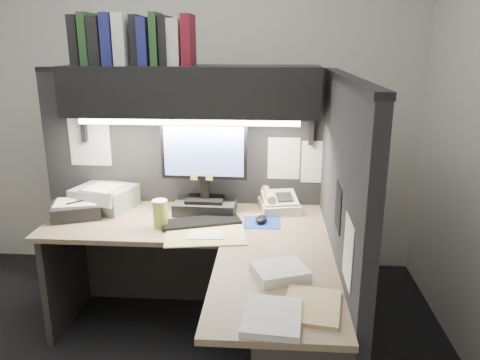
# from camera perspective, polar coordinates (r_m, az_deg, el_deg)

# --- Properties ---
(wall_back) EXTENTS (3.50, 0.04, 2.70)m
(wall_back) POSITION_cam_1_polar(r_m,az_deg,el_deg) (3.68, -5.82, 9.59)
(wall_back) COLOR silver
(wall_back) RESTS_ON floor
(partition_back) EXTENTS (1.90, 0.06, 1.60)m
(partition_back) POSITION_cam_1_polar(r_m,az_deg,el_deg) (3.24, -6.70, -1.33)
(partition_back) COLOR black
(partition_back) RESTS_ON floor
(partition_right) EXTENTS (0.06, 1.50, 1.60)m
(partition_right) POSITION_cam_1_polar(r_m,az_deg,el_deg) (2.51, 11.96, -6.99)
(partition_right) COLOR black
(partition_right) RESTS_ON floor
(desk) EXTENTS (1.70, 1.53, 0.73)m
(desk) POSITION_cam_1_polar(r_m,az_deg,el_deg) (2.50, -1.18, -15.99)
(desk) COLOR #8E7C5A
(desk) RESTS_ON floor
(overhead_shelf) EXTENTS (1.55, 0.34, 0.30)m
(overhead_shelf) POSITION_cam_1_polar(r_m,az_deg,el_deg) (2.91, -5.95, 10.76)
(overhead_shelf) COLOR black
(overhead_shelf) RESTS_ON partition_back
(task_light_tube) EXTENTS (1.32, 0.04, 0.04)m
(task_light_tube) POSITION_cam_1_polar(r_m,az_deg,el_deg) (2.80, -6.33, 7.01)
(task_light_tube) COLOR white
(task_light_tube) RESTS_ON overhead_shelf
(monitor) EXTENTS (0.54, 0.25, 0.58)m
(monitor) POSITION_cam_1_polar(r_m,az_deg,el_deg) (2.96, -4.33, 0.28)
(monitor) COLOR black
(monitor) RESTS_ON desk
(keyboard) EXTENTS (0.50, 0.30, 0.02)m
(keyboard) POSITION_cam_1_polar(r_m,az_deg,el_deg) (2.84, -4.77, -5.15)
(keyboard) COLOR black
(keyboard) RESTS_ON desk
(mousepad) EXTENTS (0.22, 0.20, 0.00)m
(mousepad) POSITION_cam_1_polar(r_m,az_deg,el_deg) (2.85, 2.69, -5.22)
(mousepad) COLOR navy
(mousepad) RESTS_ON desk
(mouse) EXTENTS (0.09, 0.12, 0.04)m
(mouse) POSITION_cam_1_polar(r_m,az_deg,el_deg) (2.84, 2.61, -4.79)
(mouse) COLOR black
(mouse) RESTS_ON mousepad
(telephone) EXTENTS (0.29, 0.29, 0.10)m
(telephone) POSITION_cam_1_polar(r_m,az_deg,el_deg) (3.05, 4.80, -2.84)
(telephone) COLOR beige
(telephone) RESTS_ON desk
(coffee_cup) EXTENTS (0.11, 0.11, 0.16)m
(coffee_cup) POSITION_cam_1_polar(r_m,az_deg,el_deg) (2.80, -9.71, -4.16)
(coffee_cup) COLOR #CCCF52
(coffee_cup) RESTS_ON desk
(printer) EXTENTS (0.43, 0.39, 0.14)m
(printer) POSITION_cam_1_polar(r_m,az_deg,el_deg) (3.21, -16.17, -2.05)
(printer) COLOR gray
(printer) RESTS_ON desk
(notebook_stack) EXTENTS (0.36, 0.33, 0.09)m
(notebook_stack) POSITION_cam_1_polar(r_m,az_deg,el_deg) (3.11, -19.28, -3.45)
(notebook_stack) COLOR black
(notebook_stack) RESTS_ON desk
(open_folder) EXTENTS (0.49, 0.36, 0.01)m
(open_folder) POSITION_cam_1_polar(r_m,az_deg,el_deg) (2.67, -4.23, -6.79)
(open_folder) COLOR tan
(open_folder) RESTS_ON desk
(paper_stack_a) EXTENTS (0.29, 0.27, 0.05)m
(paper_stack_a) POSITION_cam_1_polar(r_m,az_deg,el_deg) (2.24, 4.88, -11.04)
(paper_stack_a) COLOR white
(paper_stack_a) RESTS_ON desk
(paper_stack_b) EXTENTS (0.25, 0.30, 0.03)m
(paper_stack_b) POSITION_cam_1_polar(r_m,az_deg,el_deg) (1.92, 3.98, -16.31)
(paper_stack_b) COLOR white
(paper_stack_b) RESTS_ON desk
(manila_stack) EXTENTS (0.27, 0.32, 0.02)m
(manila_stack) POSITION_cam_1_polar(r_m,az_deg,el_deg) (2.02, 8.77, -14.93)
(manila_stack) COLOR tan
(manila_stack) RESTS_ON desk
(binder_row) EXTENTS (0.72, 0.26, 0.30)m
(binder_row) POSITION_cam_1_polar(r_m,az_deg,el_deg) (2.97, -13.00, 16.24)
(binder_row) COLOR black
(binder_row) RESTS_ON overhead_shelf
(pinned_papers) EXTENTS (1.76, 1.31, 0.51)m
(pinned_papers) POSITION_cam_1_polar(r_m,az_deg,el_deg) (2.77, -0.28, 1.17)
(pinned_papers) COLOR white
(pinned_papers) RESTS_ON partition_back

